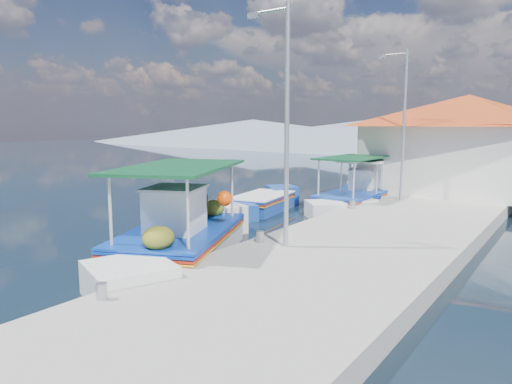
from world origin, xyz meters
The scene contains 10 objects.
ground centered at (0.00, 0.00, 0.00)m, with size 160.00×160.00×0.00m, color black.
quay centered at (5.90, 6.00, 0.25)m, with size 5.00×44.00×0.50m, color gray.
bollards centered at (3.80, 5.25, 0.65)m, with size 0.20×17.20×0.30m.
main_caique centered at (1.90, 1.06, 0.54)m, with size 4.62×7.78×2.79m.
caique_green_canopy centered at (2.69, 10.48, 0.37)m, with size 2.07×6.63×2.48m.
caique_blue_hull centered at (-0.16, 7.95, 0.28)m, with size 2.34×5.75×1.04m.
caique_far centered at (2.52, 11.96, 0.42)m, with size 3.15×6.16×2.26m.
harbor_building centered at (6.20, 15.00, 2.78)m, with size 10.49×10.49×4.40m.
lamp_post_near centered at (4.51, 2.00, 3.85)m, with size 1.21×0.14×6.00m.
lamp_post_far centered at (4.51, 11.00, 3.85)m, with size 1.21×0.14×6.00m.
Camera 1 is at (10.72, -7.99, 3.64)m, focal length 32.95 mm.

